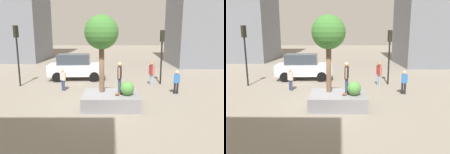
# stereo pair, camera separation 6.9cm
# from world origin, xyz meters

# --- Properties ---
(ground_plane) EXTENTS (120.00, 120.00, 0.00)m
(ground_plane) POSITION_xyz_m (0.00, 0.00, 0.00)
(ground_plane) COLOR gray
(planter_ledge) EXTENTS (2.97, 2.37, 0.73)m
(planter_ledge) POSITION_xyz_m (0.57, -0.25, 0.36)
(planter_ledge) COLOR gray
(planter_ledge) RESTS_ON ground
(plaza_tree) EXTENTS (1.81, 1.81, 4.14)m
(plaza_tree) POSITION_xyz_m (0.07, 0.08, 3.90)
(plaza_tree) COLOR brown
(plaza_tree) RESTS_ON planter_ledge
(boxwood_shrub) EXTENTS (0.72, 0.72, 0.72)m
(boxwood_shrub) POSITION_xyz_m (1.41, -0.57, 1.09)
(boxwood_shrub) COLOR #4C8C3D
(boxwood_shrub) RESTS_ON planter_ledge
(skateboard) EXTENTS (0.52, 0.82, 0.07)m
(skateboard) POSITION_xyz_m (1.02, -0.34, 0.78)
(skateboard) COLOR brown
(skateboard) RESTS_ON planter_ledge
(skateboarder) EXTENTS (0.25, 0.55, 1.63)m
(skateboarder) POSITION_xyz_m (1.02, -0.34, 1.74)
(skateboarder) COLOR navy
(skateboarder) RESTS_ON skateboard
(police_car) EXTENTS (4.76, 2.38, 2.17)m
(police_car) POSITION_xyz_m (-2.44, 6.77, 1.10)
(police_car) COLOR white
(police_car) RESTS_ON ground
(traffic_light_corner) EXTENTS (0.30, 0.35, 4.13)m
(traffic_light_corner) POSITION_xyz_m (4.39, 5.02, 2.83)
(traffic_light_corner) COLOR black
(traffic_light_corner) RESTS_ON ground
(traffic_light_median) EXTENTS (0.37, 0.36, 4.45)m
(traffic_light_median) POSITION_xyz_m (-6.30, 4.41, 3.04)
(traffic_light_median) COLOR black
(traffic_light_median) RESTS_ON ground
(bystander_watching) EXTENTS (0.52, 0.24, 1.54)m
(bystander_watching) POSITION_xyz_m (4.81, 2.25, 0.89)
(bystander_watching) COLOR black
(bystander_watching) RESTS_ON ground
(passerby_with_bag) EXTENTS (0.36, 0.57, 1.79)m
(passerby_with_bag) POSITION_xyz_m (3.60, 4.60, 1.03)
(passerby_with_bag) COLOR #8C9EB7
(passerby_with_bag) RESTS_ON ground
(pedestrian_crossing) EXTENTS (0.43, 0.39, 1.53)m
(pedestrian_crossing) POSITION_xyz_m (-2.74, 3.06, 0.89)
(pedestrian_crossing) COLOR navy
(pedestrian_crossing) RESTS_ON ground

